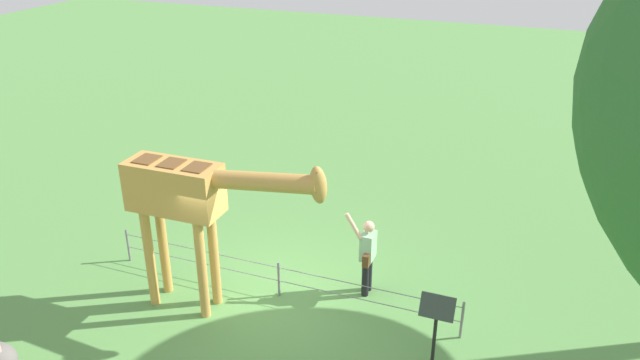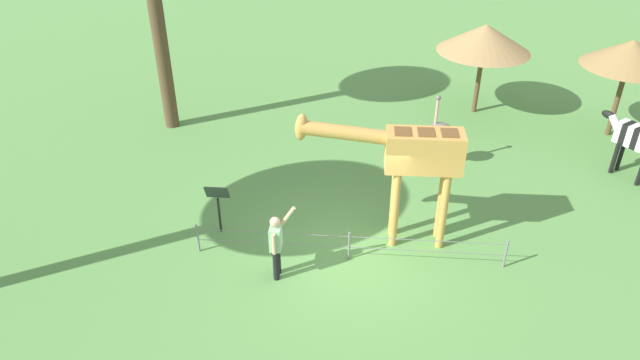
# 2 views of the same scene
# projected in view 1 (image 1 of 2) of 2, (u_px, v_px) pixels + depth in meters

# --- Properties ---
(ground_plane) EXTENTS (60.00, 60.00, 0.00)m
(ground_plane) POSITION_uv_depth(u_px,v_px,m) (275.00, 301.00, 11.80)
(ground_plane) COLOR #568E47
(giraffe) EXTENTS (3.73, 0.72, 3.27)m
(giraffe) POSITION_uv_depth(u_px,v_px,m) (190.00, 198.00, 10.72)
(giraffe) COLOR #C69347
(giraffe) RESTS_ON ground_plane
(visitor) EXTENTS (0.55, 0.58, 1.77)m
(visitor) POSITION_uv_depth(u_px,v_px,m) (367.00, 253.00, 11.69)
(visitor) COLOR black
(visitor) RESTS_ON ground_plane
(info_sign) EXTENTS (0.56, 0.21, 1.32)m
(info_sign) POSITION_uv_depth(u_px,v_px,m) (436.00, 316.00, 9.86)
(info_sign) COLOR black
(info_sign) RESTS_ON ground_plane
(wire_fence) EXTENTS (7.05, 0.05, 0.75)m
(wire_fence) POSITION_uv_depth(u_px,v_px,m) (279.00, 278.00, 11.81)
(wire_fence) COLOR slate
(wire_fence) RESTS_ON ground_plane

